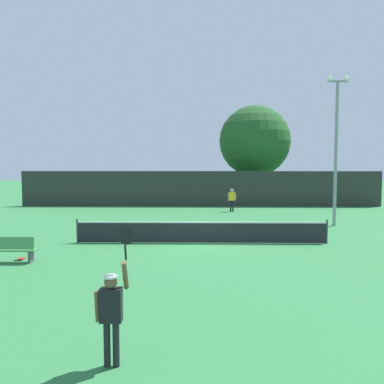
% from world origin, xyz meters
% --- Properties ---
extents(ground_plane, '(120.00, 120.00, 0.00)m').
position_xyz_m(ground_plane, '(0.00, 0.00, 0.00)').
color(ground_plane, '#2D723D').
extents(tennis_net, '(11.15, 0.08, 1.07)m').
position_xyz_m(tennis_net, '(0.00, 0.00, 0.51)').
color(tennis_net, '#232328').
rests_on(tennis_net, ground).
extents(perimeter_fence, '(29.21, 0.12, 2.86)m').
position_xyz_m(perimeter_fence, '(0.00, 15.16, 1.43)').
color(perimeter_fence, '#2D332D').
rests_on(perimeter_fence, ground).
extents(player_serving, '(0.67, 0.39, 2.48)m').
position_xyz_m(player_serving, '(-1.63, -10.98, 1.08)').
color(player_serving, black).
rests_on(player_serving, ground).
extents(player_receiving, '(0.57, 0.24, 1.64)m').
position_xyz_m(player_receiving, '(2.27, 11.59, 1.01)').
color(player_receiving, yellow).
rests_on(player_receiving, ground).
extents(tennis_ball, '(0.07, 0.07, 0.07)m').
position_xyz_m(tennis_ball, '(-1.91, -0.62, 0.03)').
color(tennis_ball, '#CCE033').
rests_on(tennis_ball, ground).
extents(spare_racket, '(0.28, 0.52, 0.04)m').
position_xyz_m(spare_racket, '(-6.71, -3.10, 0.02)').
color(spare_racket, black).
rests_on(spare_racket, ground).
extents(courtside_bench, '(1.80, 0.44, 0.95)m').
position_xyz_m(courtside_bench, '(-6.84, -3.65, 0.48)').
color(courtside_bench, '#478C4C').
rests_on(courtside_bench, ground).
extents(light_pole, '(1.18, 0.28, 8.32)m').
position_xyz_m(light_pole, '(7.54, 5.10, 4.72)').
color(light_pole, gray).
rests_on(light_pole, ground).
extents(large_tree, '(6.41, 6.41, 8.69)m').
position_xyz_m(large_tree, '(4.93, 19.38, 5.47)').
color(large_tree, brown).
rests_on(large_tree, ground).
extents(parked_car_near, '(2.24, 4.34, 1.69)m').
position_xyz_m(parked_car_near, '(-8.47, 20.43, 0.78)').
color(parked_car_near, navy).
rests_on(parked_car_near, ground).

